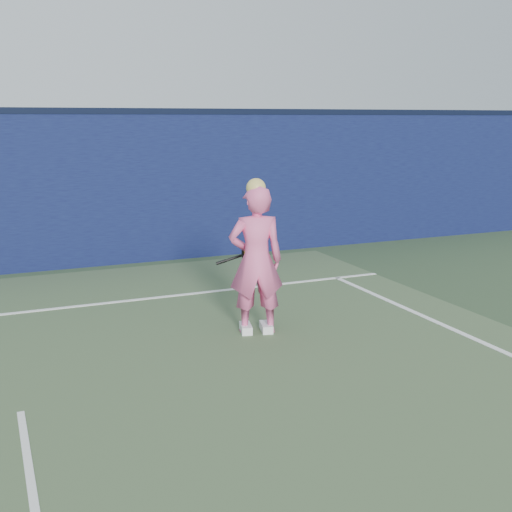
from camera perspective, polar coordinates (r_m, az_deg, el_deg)
name	(u,v)px	position (r m, az deg, el deg)	size (l,w,h in m)	color
ground	(29,472)	(5.01, -19.51, -17.64)	(80.00, 80.00, 0.00)	#31482C
player	(256,260)	(7.27, 0.00, -0.35)	(0.70, 0.55, 1.79)	#ED5C96
racket	(251,253)	(7.70, -0.41, 0.26)	(0.62, 0.18, 0.34)	black
court_lines	(33,495)	(4.72, -19.23, -19.43)	(11.00, 12.04, 0.01)	white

